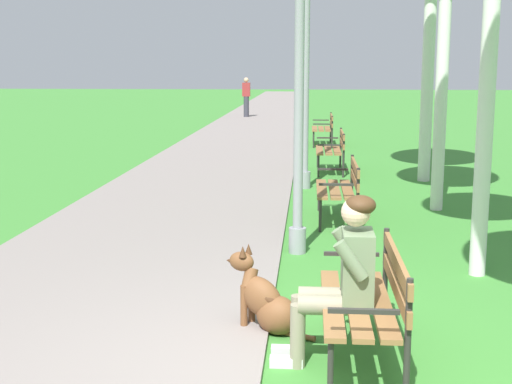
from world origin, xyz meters
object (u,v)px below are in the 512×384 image
park_bench_near (370,295)px  person_seated_on_near_bench (342,273)px  park_bench_furthest (325,126)px  park_bench_far (333,147)px  pedestrian_distant (246,97)px  lamp_post_near (299,62)px  dog_brown (266,301)px  lamp_post_mid (306,74)px  park_bench_mid (341,185)px

park_bench_near → person_seated_on_near_bench: bearing=-170.7°
park_bench_near → person_seated_on_near_bench: size_ratio=1.20×
park_bench_furthest → park_bench_far: bearing=-89.1°
pedestrian_distant → park_bench_furthest: bearing=-73.2°
park_bench_far → lamp_post_near: 6.65m
park_bench_furthest → person_seated_on_near_bench: person_seated_on_near_bench is taller
dog_brown → lamp_post_mid: size_ratio=0.20×
park_bench_furthest → person_seated_on_near_bench: 14.47m
dog_brown → person_seated_on_near_bench: bearing=-44.8°
park_bench_far → dog_brown: park_bench_far is taller
park_bench_mid → lamp_post_mid: size_ratio=0.39×
park_bench_furthest → park_bench_mid: bearing=-89.7°
park_bench_furthest → lamp_post_mid: 7.12m
park_bench_near → pedestrian_distant: bearing=97.2°
park_bench_near → lamp_post_mid: size_ratio=0.39×
person_seated_on_near_bench → pedestrian_distant: size_ratio=0.76×
lamp_post_mid → park_bench_near: bearing=-85.9°
dog_brown → pedestrian_distant: (-2.30, 23.97, 0.58)m
person_seated_on_near_bench → dog_brown: bearing=135.2°
park_bench_near → pedestrian_distant: pedestrian_distant is taller
lamp_post_near → pedestrian_distant: lamp_post_near is taller
park_bench_far → person_seated_on_near_bench: person_seated_on_near_bench is taller
park_bench_far → person_seated_on_near_bench: size_ratio=1.20×
park_bench_far → lamp_post_mid: lamp_post_mid is taller
park_bench_near → park_bench_furthest: (-0.05, 14.43, 0.00)m
person_seated_on_near_bench → lamp_post_near: size_ratio=0.30×
dog_brown → park_bench_near: bearing=-34.6°
park_bench_near → dog_brown: bearing=145.4°
park_bench_furthest → pedestrian_distant: pedestrian_distant is taller
park_bench_near → person_seated_on_near_bench: person_seated_on_near_bench is taller
lamp_post_mid → park_bench_far: bearing=74.4°
park_bench_mid → pedestrian_distant: size_ratio=0.91×
park_bench_furthest → dog_brown: size_ratio=1.94×
park_bench_far → pedestrian_distant: (-3.11, 15.05, 0.33)m
dog_brown → lamp_post_near: bearing=85.3°
park_bench_near → park_bench_far: same height
park_bench_near → park_bench_far: 9.46m
park_bench_near → park_bench_far: (0.02, 9.46, 0.00)m
person_seated_on_near_bench → lamp_post_mid: lamp_post_mid is taller
person_seated_on_near_bench → lamp_post_near: lamp_post_near is taller
park_bench_mid → park_bench_far: 4.64m
park_bench_far → lamp_post_near: size_ratio=0.36×
park_bench_near → park_bench_furthest: size_ratio=1.00×
person_seated_on_near_bench → lamp_post_mid: 7.64m
park_bench_far → lamp_post_near: bearing=-95.3°
park_bench_near → lamp_post_mid: bearing=94.1°
dog_brown → park_bench_mid: bearing=79.6°
park_bench_near → pedestrian_distant: (-3.09, 24.51, 0.33)m
park_bench_near → lamp_post_near: 3.52m
park_bench_mid → lamp_post_near: 2.50m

